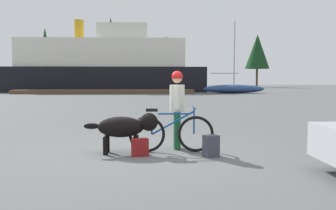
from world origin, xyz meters
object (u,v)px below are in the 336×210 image
Objects in this scene: sailboat_moored at (234,88)px; dog at (126,127)px; person_cyclist at (177,102)px; handbag_pannier at (140,147)px; bicycle at (171,133)px; backpack at (211,146)px; ferry_boat at (105,67)px.

dog is at bearing -106.90° from sailboat_moored.
person_cyclist is 1.12× the size of dog.
sailboat_moored is (8.69, 29.84, 0.33)m from handbag_pannier.
dog is (-1.07, -0.43, -0.47)m from person_cyclist.
person_cyclist reaches higher than bicycle.
backpack is (1.67, -0.39, -0.33)m from dog.
sailboat_moored is (7.31, 29.96, 0.29)m from backpack.
handbag_pannier is at bearing 175.11° from backpack.
person_cyclist is 1.34m from handbag_pannier.
dog is at bearing -81.62° from ferry_boat.
ferry_boat is 15.63m from sailboat_moored.
bicycle is 30.58m from sailboat_moored.
bicycle is 0.93m from dog.
bicycle is at bearing 4.98° from dog.
sailboat_moored reaches higher than dog.
ferry_boat reaches higher than dog.
bicycle is 0.75m from handbag_pannier.
person_cyclist is 1.29m from backpack.
person_cyclist reaches higher than backpack.
person_cyclist is 1.24m from dog.
bicycle reaches higher than handbag_pannier.
ferry_boat reaches higher than sailboat_moored.
ferry_boat is at bearing 98.38° from dog.
ferry_boat reaches higher than handbag_pannier.
dog is 36.03m from ferry_boat.
dog is at bearing -175.02° from bicycle.
bicycle is at bearing -80.16° from ferry_boat.
backpack is at bearing -4.89° from handbag_pannier.
sailboat_moored reaches higher than person_cyclist.
ferry_boat is at bearing 157.16° from sailboat_moored.
handbag_pannier is at bearing -137.95° from person_cyclist.
sailboat_moored reaches higher than bicycle.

